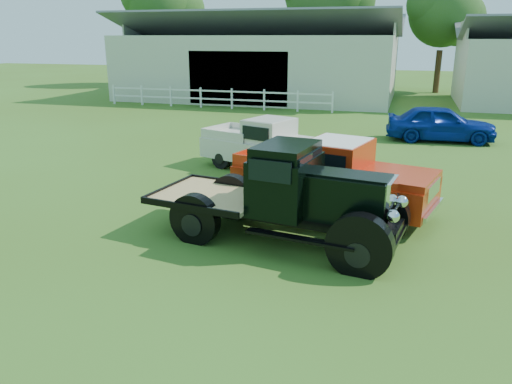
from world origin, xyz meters
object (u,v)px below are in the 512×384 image
(white_pickup, at_px, (267,145))
(misc_car_blue, at_px, (441,123))
(vintage_flatbed, at_px, (281,193))
(red_pickup, at_px, (332,176))

(white_pickup, distance_m, misc_car_blue, 8.61)
(misc_car_blue, bearing_deg, white_pickup, 136.29)
(vintage_flatbed, bearing_deg, misc_car_blue, 81.45)
(red_pickup, xyz_separation_m, misc_car_blue, (2.96, 9.95, -0.17))
(red_pickup, bearing_deg, misc_car_blue, 87.83)
(red_pickup, bearing_deg, white_pickup, 142.07)
(white_pickup, xyz_separation_m, misc_car_blue, (5.55, 6.58, -0.09))
(vintage_flatbed, xyz_separation_m, red_pickup, (0.74, 2.21, -0.14))
(red_pickup, height_order, misc_car_blue, red_pickup)
(misc_car_blue, bearing_deg, red_pickup, 159.88)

